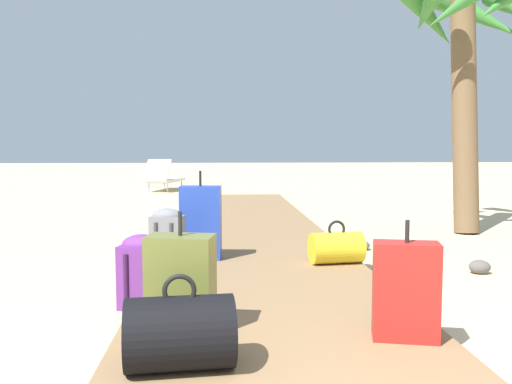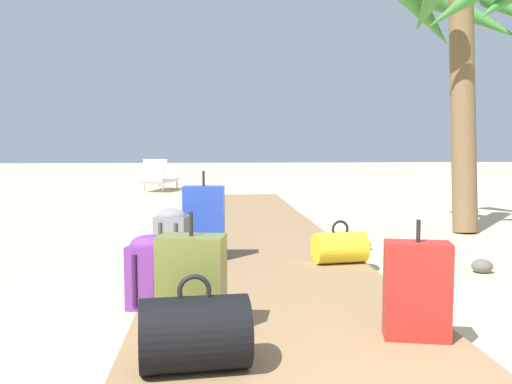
{
  "view_description": "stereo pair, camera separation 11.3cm",
  "coord_description": "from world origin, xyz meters",
  "px_view_note": "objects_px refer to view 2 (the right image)",
  "views": [
    {
      "loc": [
        -0.35,
        -1.12,
        1.16
      ],
      "look_at": [
        0.12,
        5.89,
        0.55
      ],
      "focal_mm": 38.04,
      "sensor_mm": 36.0,
      "label": 1
    },
    {
      "loc": [
        -0.46,
        -1.11,
        1.16
      ],
      "look_at": [
        0.12,
        5.89,
        0.55
      ],
      "focal_mm": 38.04,
      "sensor_mm": 36.0,
      "label": 2
    }
  ],
  "objects_px": {
    "duffel_bag_black": "(195,333)",
    "suitcase_red": "(417,290)",
    "backpack_grey": "(171,238)",
    "suitcase_blue": "(204,223)",
    "backpack_purple": "(150,270)",
    "suitcase_olive": "(192,284)",
    "palm_tree_near_right": "(469,36)",
    "lounge_chair": "(159,178)",
    "duffel_bag_yellow": "(340,247)"
  },
  "relations": [
    {
      "from": "duffel_bag_black",
      "to": "suitcase_red",
      "type": "height_order",
      "value": "suitcase_red"
    },
    {
      "from": "suitcase_red",
      "to": "backpack_grey",
      "type": "bearing_deg",
      "value": 129.49
    },
    {
      "from": "suitcase_blue",
      "to": "backpack_purple",
      "type": "bearing_deg",
      "value": -102.28
    },
    {
      "from": "backpack_grey",
      "to": "suitcase_red",
      "type": "bearing_deg",
      "value": -50.51
    },
    {
      "from": "backpack_grey",
      "to": "suitcase_blue",
      "type": "xyz_separation_m",
      "value": [
        0.27,
        0.41,
        0.07
      ]
    },
    {
      "from": "suitcase_olive",
      "to": "palm_tree_near_right",
      "type": "relative_size",
      "value": 0.2
    },
    {
      "from": "lounge_chair",
      "to": "backpack_purple",
      "type": "bearing_deg",
      "value": -84.93
    },
    {
      "from": "suitcase_olive",
      "to": "suitcase_red",
      "type": "bearing_deg",
      "value": -9.53
    },
    {
      "from": "backpack_grey",
      "to": "suitcase_olive",
      "type": "xyz_separation_m",
      "value": [
        0.23,
        -1.59,
        0.0
      ]
    },
    {
      "from": "suitcase_red",
      "to": "lounge_chair",
      "type": "xyz_separation_m",
      "value": [
        -2.46,
        10.98,
        -0.03
      ]
    },
    {
      "from": "suitcase_red",
      "to": "backpack_grey",
      "type": "relative_size",
      "value": 1.25
    },
    {
      "from": "backpack_purple",
      "to": "suitcase_blue",
      "type": "relative_size",
      "value": 0.59
    },
    {
      "from": "suitcase_red",
      "to": "backpack_grey",
      "type": "height_order",
      "value": "suitcase_red"
    },
    {
      "from": "backpack_grey",
      "to": "palm_tree_near_right",
      "type": "distance_m",
      "value": 4.95
    },
    {
      "from": "duffel_bag_black",
      "to": "backpack_grey",
      "type": "height_order",
      "value": "backpack_grey"
    },
    {
      "from": "backpack_grey",
      "to": "suitcase_olive",
      "type": "distance_m",
      "value": 1.61
    },
    {
      "from": "suitcase_olive",
      "to": "palm_tree_near_right",
      "type": "bearing_deg",
      "value": 48.24
    },
    {
      "from": "suitcase_olive",
      "to": "duffel_bag_yellow",
      "type": "bearing_deg",
      "value": 53.38
    },
    {
      "from": "suitcase_red",
      "to": "lounge_chair",
      "type": "bearing_deg",
      "value": 102.62
    },
    {
      "from": "suitcase_blue",
      "to": "backpack_grey",
      "type": "bearing_deg",
      "value": -123.87
    },
    {
      "from": "backpack_grey",
      "to": "suitcase_olive",
      "type": "relative_size",
      "value": 0.76
    },
    {
      "from": "duffel_bag_black",
      "to": "duffel_bag_yellow",
      "type": "height_order",
      "value": "duffel_bag_black"
    },
    {
      "from": "duffel_bag_yellow",
      "to": "suitcase_blue",
      "type": "bearing_deg",
      "value": 167.75
    },
    {
      "from": "duffel_bag_yellow",
      "to": "lounge_chair",
      "type": "distance_m",
      "value": 9.37
    },
    {
      "from": "backpack_purple",
      "to": "suitcase_blue",
      "type": "xyz_separation_m",
      "value": [
        0.33,
        1.53,
        0.09
      ]
    },
    {
      "from": "suitcase_red",
      "to": "duffel_bag_yellow",
      "type": "bearing_deg",
      "value": 89.06
    },
    {
      "from": "palm_tree_near_right",
      "to": "duffel_bag_yellow",
      "type": "bearing_deg",
      "value": -135.29
    },
    {
      "from": "suitcase_olive",
      "to": "lounge_chair",
      "type": "distance_m",
      "value": 10.84
    },
    {
      "from": "backpack_purple",
      "to": "duffel_bag_black",
      "type": "height_order",
      "value": "backpack_purple"
    },
    {
      "from": "duffel_bag_black",
      "to": "lounge_chair",
      "type": "xyz_separation_m",
      "value": [
        -1.24,
        11.31,
        0.07
      ]
    },
    {
      "from": "lounge_chair",
      "to": "suitcase_blue",
      "type": "bearing_deg",
      "value": -81.91
    },
    {
      "from": "suitcase_red",
      "to": "duffel_bag_black",
      "type": "bearing_deg",
      "value": -165.01
    },
    {
      "from": "palm_tree_near_right",
      "to": "backpack_grey",
      "type": "bearing_deg",
      "value": -147.95
    },
    {
      "from": "backpack_grey",
      "to": "backpack_purple",
      "type": "bearing_deg",
      "value": -92.96
    },
    {
      "from": "suitcase_blue",
      "to": "duffel_bag_black",
      "type": "bearing_deg",
      "value": -90.26
    },
    {
      "from": "duffel_bag_black",
      "to": "lounge_chair",
      "type": "height_order",
      "value": "lounge_chair"
    },
    {
      "from": "duffel_bag_black",
      "to": "suitcase_olive",
      "type": "xyz_separation_m",
      "value": [
        -0.03,
        0.54,
        0.1
      ]
    },
    {
      "from": "duffel_bag_yellow",
      "to": "backpack_grey",
      "type": "distance_m",
      "value": 1.53
    },
    {
      "from": "duffel_bag_black",
      "to": "suitcase_blue",
      "type": "distance_m",
      "value": 2.55
    },
    {
      "from": "backpack_purple",
      "to": "duffel_bag_yellow",
      "type": "height_order",
      "value": "backpack_purple"
    },
    {
      "from": "backpack_grey",
      "to": "suitcase_blue",
      "type": "distance_m",
      "value": 0.5
    },
    {
      "from": "duffel_bag_black",
      "to": "palm_tree_near_right",
      "type": "relative_size",
      "value": 0.16
    },
    {
      "from": "duffel_bag_yellow",
      "to": "suitcase_red",
      "type": "xyz_separation_m",
      "value": [
        -0.03,
        -1.94,
        0.13
      ]
    },
    {
      "from": "duffel_bag_yellow",
      "to": "suitcase_red",
      "type": "relative_size",
      "value": 0.75
    },
    {
      "from": "duffel_bag_black",
      "to": "suitcase_red",
      "type": "xyz_separation_m",
      "value": [
        1.22,
        0.33,
        0.09
      ]
    },
    {
      "from": "suitcase_red",
      "to": "palm_tree_near_right",
      "type": "height_order",
      "value": "palm_tree_near_right"
    },
    {
      "from": "backpack_grey",
      "to": "lounge_chair",
      "type": "xyz_separation_m",
      "value": [
        -0.97,
        9.18,
        -0.03
      ]
    },
    {
      "from": "suitcase_red",
      "to": "lounge_chair",
      "type": "height_order",
      "value": "lounge_chair"
    },
    {
      "from": "palm_tree_near_right",
      "to": "lounge_chair",
      "type": "distance_m",
      "value": 8.6
    },
    {
      "from": "suitcase_olive",
      "to": "lounge_chair",
      "type": "bearing_deg",
      "value": 96.37
    }
  ]
}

